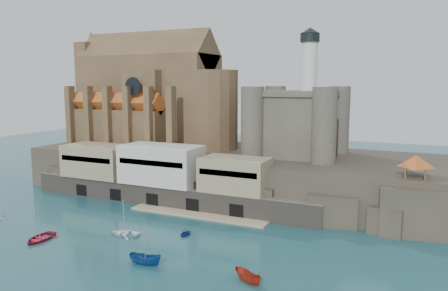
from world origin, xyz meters
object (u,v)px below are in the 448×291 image
object	(u,v)px
castle_keep	(297,120)
pavilion	(416,163)
church	(154,100)
boat_0	(40,240)
boat_2	(145,264)

from	to	relation	value
castle_keep	pavilion	world-z (taller)	castle_keep
castle_keep	pavilion	bearing A→B (deg)	-30.18
pavilion	church	bearing A→B (deg)	166.52
pavilion	boat_0	world-z (taller)	pavilion
pavilion	boat_2	world-z (taller)	pavilion
church	pavilion	size ratio (longest dim) A/B	7.34
boat_2	castle_keep	bearing A→B (deg)	-17.92
pavilion	boat_0	bearing A→B (deg)	-151.26
boat_2	boat_0	bearing A→B (deg)	81.50
pavilion	boat_0	distance (m)	67.27
boat_0	boat_2	bearing A→B (deg)	-10.11
church	castle_keep	distance (m)	40.39
boat_0	boat_2	world-z (taller)	boat_0
boat_0	church	bearing A→B (deg)	91.68
boat_0	boat_2	distance (m)	22.38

